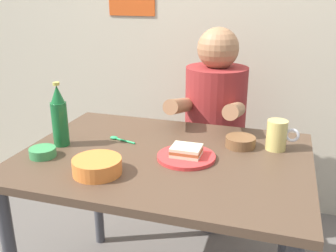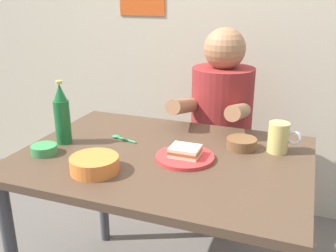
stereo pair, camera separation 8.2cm
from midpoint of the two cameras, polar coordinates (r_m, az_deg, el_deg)
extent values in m
cube|color=#4C3828|center=(1.48, -2.16, -4.84)|extent=(1.10, 0.80, 0.03)
cylinder|color=#3F3F44|center=(2.11, -11.72, -8.63)|extent=(0.05, 0.05, 0.71)
cylinder|color=#3F3F44|center=(1.89, 16.19, -12.66)|extent=(0.05, 0.05, 0.71)
cylinder|color=#4C4C51|center=(2.24, 5.48, -10.84)|extent=(0.08, 0.08, 0.41)
cylinder|color=maroon|center=(2.14, 5.67, -5.62)|extent=(0.34, 0.34, 0.04)
cylinder|color=maroon|center=(2.03, 5.93, 1.53)|extent=(0.32, 0.32, 0.52)
sphere|color=#A0704C|center=(1.95, 6.30, 11.46)|extent=(0.21, 0.21, 0.21)
cylinder|color=#A0704C|center=(1.80, 0.38, 3.03)|extent=(0.07, 0.31, 0.14)
cylinder|color=#A0704C|center=(1.74, 8.59, 2.28)|extent=(0.07, 0.31, 0.14)
cylinder|color=red|center=(1.44, 1.12, -4.65)|extent=(0.22, 0.22, 0.01)
cube|color=beige|center=(1.43, 1.12, -4.17)|extent=(0.11, 0.09, 0.01)
cube|color=#9E592D|center=(1.43, 1.12, -3.73)|extent=(0.11, 0.09, 0.01)
cube|color=beige|center=(1.42, 1.13, -3.29)|extent=(0.11, 0.09, 0.01)
cylinder|color=#D1BC66|center=(1.55, 14.48, -1.34)|extent=(0.08, 0.08, 0.12)
torus|color=silver|center=(1.55, 16.64, -1.35)|extent=(0.06, 0.01, 0.06)
cylinder|color=#19602D|center=(1.60, -17.24, 0.27)|extent=(0.06, 0.06, 0.18)
cone|color=#19602D|center=(1.57, -17.70, 4.58)|extent=(0.05, 0.05, 0.07)
cylinder|color=#BFB74C|center=(1.56, -17.85, 6.03)|extent=(0.03, 0.03, 0.01)
cylinder|color=orange|center=(1.35, -12.27, -5.90)|extent=(0.17, 0.17, 0.05)
cylinder|color=#B25B2D|center=(1.34, -12.31, -5.44)|extent=(0.14, 0.14, 0.02)
cylinder|color=brown|center=(1.56, 9.30, -2.36)|extent=(0.12, 0.12, 0.04)
cylinder|color=brown|center=(1.55, 9.32, -2.05)|extent=(0.10, 0.10, 0.02)
cylinder|color=#388C4C|center=(1.54, -19.69, -3.74)|extent=(0.10, 0.10, 0.03)
cylinder|color=#5B643A|center=(1.54, -19.72, -3.47)|extent=(0.08, 0.08, 0.02)
cylinder|color=#26A559|center=(1.61, -8.00, -2.20)|extent=(0.11, 0.04, 0.01)
ellipsoid|color=#26A559|center=(1.64, -9.47, -1.75)|extent=(0.04, 0.02, 0.01)
camera|label=1|loc=(0.04, -91.58, -0.56)|focal=40.78mm
camera|label=2|loc=(0.04, 88.42, 0.56)|focal=40.78mm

